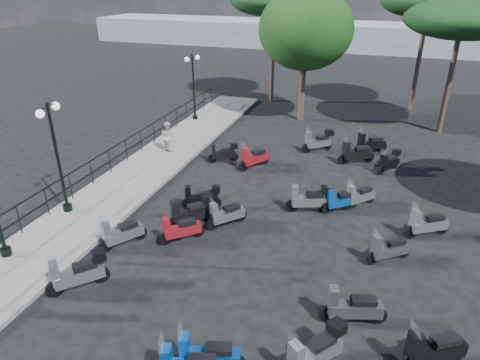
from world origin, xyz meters
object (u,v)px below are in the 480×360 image
(scooter_1, at_px, (78,273))
(scooter_14, at_px, (352,308))
(scooter_2, at_px, (121,234))
(scooter_20, at_px, (315,353))
(scooter_3, at_px, (192,212))
(scooter_17, at_px, (370,144))
(scooter_4, at_px, (223,153))
(scooter_23, at_px, (356,154))
(pine_1, at_px, (463,19))
(scooter_15, at_px, (309,199))
(scooter_25, at_px, (432,350))
(broadleaf_tree, at_px, (306,29))
(pedestrian_far, at_px, (168,136))
(scooter_5, at_px, (254,158))
(scooter_11, at_px, (318,141))
(scooter_29, at_px, (389,162))
(scooter_30, at_px, (207,356))
(scooter_16, at_px, (339,201))
(lamp_post_1, at_px, (56,152))
(lamp_post_2, at_px, (193,83))
(scooter_9, at_px, (226,215))
(pine_2, at_px, (274,1))
(scooter_10, at_px, (202,198))
(scooter_8, at_px, (180,229))
(scooter_22, at_px, (359,196))
(scooter_21, at_px, (388,249))
(pine_0, at_px, (429,2))

(scooter_1, distance_m, scooter_14, 7.80)
(scooter_2, bearing_deg, scooter_20, -169.15)
(scooter_3, height_order, scooter_17, scooter_3)
(scooter_4, bearing_deg, scooter_23, -102.79)
(scooter_1, distance_m, scooter_17, 15.60)
(pine_1, bearing_deg, scooter_15, -115.38)
(scooter_25, height_order, broadleaf_tree, broadleaf_tree)
(scooter_3, bearing_deg, pedestrian_far, -10.02)
(scooter_5, distance_m, scooter_11, 4.06)
(scooter_3, relative_size, scooter_11, 0.99)
(scooter_20, bearing_deg, scooter_17, -54.30)
(scooter_20, height_order, scooter_29, scooter_20)
(scooter_29, relative_size, scooter_30, 0.82)
(scooter_4, xyz_separation_m, scooter_14, (7.05, -9.07, 0.04))
(scooter_11, relative_size, scooter_14, 0.84)
(scooter_2, height_order, scooter_16, scooter_2)
(lamp_post_1, distance_m, lamp_post_2, 12.23)
(scooter_9, xyz_separation_m, scooter_29, (5.57, 6.99, 0.01))
(scooter_9, height_order, scooter_20, scooter_20)
(scooter_29, distance_m, pine_2, 14.73)
(scooter_16, bearing_deg, lamp_post_1, 71.02)
(scooter_3, xyz_separation_m, scooter_11, (3.17, 8.90, -0.02))
(scooter_11, height_order, scooter_14, scooter_14)
(scooter_5, distance_m, scooter_10, 4.52)
(scooter_4, height_order, scooter_16, scooter_16)
(lamp_post_2, bearing_deg, scooter_20, -38.75)
(scooter_25, bearing_deg, scooter_9, 24.85)
(scooter_8, relative_size, scooter_14, 0.74)
(scooter_3, bearing_deg, scooter_22, -102.50)
(scooter_9, relative_size, scooter_23, 0.79)
(scooter_22, bearing_deg, scooter_23, -40.52)
(scooter_16, relative_size, scooter_30, 0.78)
(scooter_17, bearing_deg, scooter_3, 116.31)
(scooter_23, bearing_deg, scooter_21, 162.25)
(scooter_11, xyz_separation_m, pine_0, (4.79, 9.59, 6.35))
(pine_2, bearing_deg, scooter_30, -78.68)
(lamp_post_1, relative_size, scooter_11, 2.88)
(scooter_9, distance_m, scooter_20, 6.80)
(scooter_3, bearing_deg, lamp_post_2, -20.26)
(scooter_23, relative_size, pine_0, 0.21)
(scooter_10, distance_m, scooter_15, 4.21)
(scooter_3, relative_size, scooter_10, 0.98)
(pine_0, bearing_deg, scooter_29, -96.20)
(scooter_21, height_order, broadleaf_tree, broadleaf_tree)
(scooter_8, xyz_separation_m, pine_0, (7.92, 19.53, 6.43))
(scooter_17, distance_m, scooter_23, 1.66)
(lamp_post_2, relative_size, scooter_29, 2.86)
(scooter_9, height_order, scooter_17, scooter_17)
(scooter_10, bearing_deg, pedestrian_far, 15.80)
(scooter_5, height_order, scooter_17, scooter_17)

